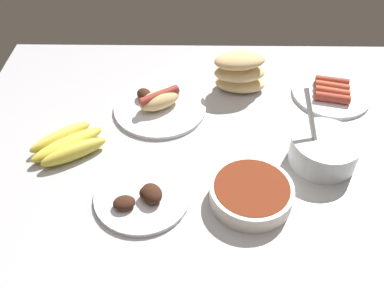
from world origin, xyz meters
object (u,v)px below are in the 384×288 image
at_px(plate_hotdog_assembled, 159,104).
at_px(bowl_coleslaw, 324,149).
at_px(bowl_chili, 251,192).
at_px(plate_sausages, 331,93).
at_px(banana_bunch, 68,144).
at_px(bread_stack, 240,72).
at_px(plate_grilled_meat, 143,196).

distance_m(plate_hotdog_assembled, bowl_coleslaw, 0.43).
distance_m(plate_hotdog_assembled, bowl_chili, 0.37).
height_order(plate_hotdog_assembled, plate_sausages, plate_hotdog_assembled).
bearing_deg(bowl_coleslaw, plate_sausages, -107.37).
bearing_deg(plate_sausages, bowl_chili, 55.56).
bearing_deg(banana_bunch, bread_stack, -149.08).
bearing_deg(banana_bunch, bowl_chili, 160.86).
relative_size(banana_bunch, bread_stack, 1.25).
bearing_deg(bowl_chili, banana_bunch, -19.14).
bearing_deg(plate_hotdog_assembled, plate_sausages, -172.23).
relative_size(plate_grilled_meat, bowl_coleslaw, 1.26).
height_order(bowl_chili, plate_sausages, bowl_chili).
relative_size(banana_bunch, bowl_chili, 1.08).
relative_size(bowl_coleslaw, bowl_chili, 0.93).
relative_size(bowl_coleslaw, bread_stack, 1.07).
relative_size(plate_grilled_meat, bowl_chili, 1.17).
distance_m(banana_bunch, plate_sausages, 0.70).
height_order(bread_stack, plate_sausages, bread_stack).
distance_m(plate_hotdog_assembled, banana_bunch, 0.26).
distance_m(bread_stack, plate_sausages, 0.25).
height_order(bowl_coleslaw, banana_bunch, bowl_coleslaw).
bearing_deg(plate_sausages, bowl_coleslaw, 72.63).
bearing_deg(bowl_chili, plate_hotdog_assembled, -54.80).
distance_m(banana_bunch, bowl_chili, 0.44).
xyz_separation_m(banana_bunch, bread_stack, (-0.41, -0.25, 0.04)).
relative_size(bowl_coleslaw, plate_sausages, 0.78).
bearing_deg(plate_hotdog_assembled, plate_grilled_meat, 87.41).
xyz_separation_m(bowl_coleslaw, banana_bunch, (0.59, -0.03, -0.02)).
xyz_separation_m(bowl_coleslaw, bread_stack, (0.17, -0.27, 0.02)).
bearing_deg(banana_bunch, plate_hotdog_assembled, -142.33).
relative_size(plate_hotdog_assembled, plate_grilled_meat, 1.18).
height_order(plate_hotdog_assembled, bowl_coleslaw, bowl_coleslaw).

